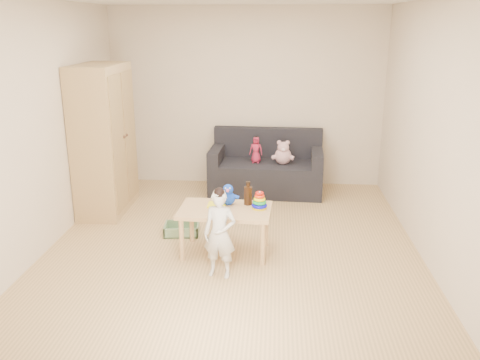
# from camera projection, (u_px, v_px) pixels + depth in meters

# --- Properties ---
(room) EXTENTS (4.50, 4.50, 4.50)m
(room) POSITION_uv_depth(u_px,v_px,m) (234.00, 128.00, 5.32)
(room) COLOR tan
(room) RESTS_ON ground
(wardrobe) EXTENTS (0.52, 1.04, 1.88)m
(wardrobe) POSITION_uv_depth(u_px,v_px,m) (104.00, 140.00, 6.42)
(wardrobe) COLOR tan
(wardrobe) RESTS_ON ground
(sofa) EXTENTS (1.62, 0.87, 0.45)m
(sofa) POSITION_uv_depth(u_px,v_px,m) (266.00, 177.00, 7.32)
(sofa) COLOR black
(sofa) RESTS_ON ground
(play_table) EXTENTS (0.98, 0.65, 0.50)m
(play_table) POSITION_uv_depth(u_px,v_px,m) (225.00, 231.00, 5.36)
(play_table) COLOR tan
(play_table) RESTS_ON ground
(storage_bin) EXTENTS (0.42, 0.33, 0.12)m
(storage_bin) POSITION_uv_depth(u_px,v_px,m) (182.00, 229.00, 5.90)
(storage_bin) COLOR gray
(storage_bin) RESTS_ON ground
(toddler) EXTENTS (0.35, 0.26, 0.85)m
(toddler) POSITION_uv_depth(u_px,v_px,m) (220.00, 235.00, 4.82)
(toddler) COLOR silver
(toddler) RESTS_ON ground
(pink_bear) EXTENTS (0.31, 0.29, 0.29)m
(pink_bear) POSITION_uv_depth(u_px,v_px,m) (283.00, 154.00, 7.13)
(pink_bear) COLOR #CF99A2
(pink_bear) RESTS_ON sofa
(doll) EXTENTS (0.20, 0.15, 0.37)m
(doll) POSITION_uv_depth(u_px,v_px,m) (256.00, 150.00, 7.18)
(doll) COLOR #AE2041
(doll) RESTS_ON sofa
(ring_stacker) EXTENTS (0.16, 0.16, 0.19)m
(ring_stacker) POSITION_uv_depth(u_px,v_px,m) (259.00, 202.00, 5.27)
(ring_stacker) COLOR #DBC10B
(ring_stacker) RESTS_ON play_table
(brown_bottle) EXTENTS (0.09, 0.09, 0.25)m
(brown_bottle) POSITION_uv_depth(u_px,v_px,m) (248.00, 195.00, 5.38)
(brown_bottle) COLOR black
(brown_bottle) RESTS_ON play_table
(blue_plush) EXTENTS (0.21, 0.17, 0.23)m
(blue_plush) POSITION_uv_depth(u_px,v_px,m) (228.00, 194.00, 5.38)
(blue_plush) COLOR blue
(blue_plush) RESTS_ON play_table
(wooden_figure) EXTENTS (0.05, 0.04, 0.11)m
(wooden_figure) POSITION_uv_depth(u_px,v_px,m) (219.00, 205.00, 5.23)
(wooden_figure) COLOR brown
(wooden_figure) RESTS_ON play_table
(yellow_book) EXTENTS (0.19, 0.19, 0.01)m
(yellow_book) POSITION_uv_depth(u_px,v_px,m) (217.00, 205.00, 5.38)
(yellow_book) COLOR #FDF61A
(yellow_book) RESTS_ON play_table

